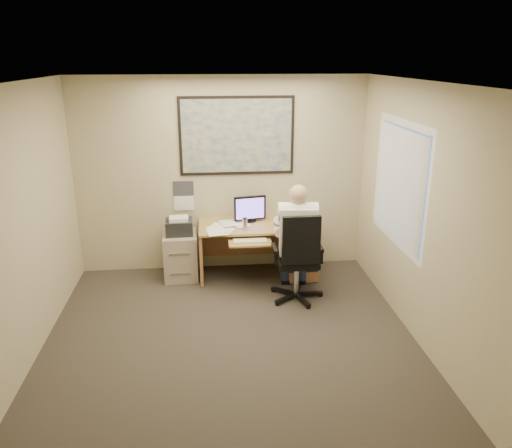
{
  "coord_description": "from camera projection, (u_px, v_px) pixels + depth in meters",
  "views": [
    {
      "loc": [
        -0.21,
        -4.51,
        2.93
      ],
      "look_at": [
        0.39,
        1.3,
        0.95
      ],
      "focal_mm": 35.0,
      "sensor_mm": 36.0,
      "label": 1
    }
  ],
  "objects": [
    {
      "name": "room_shell",
      "position": [
        230.0,
        229.0,
        4.78
      ],
      "size": [
        4.0,
        4.5,
        2.7
      ],
      "color": "#322C26",
      "rests_on": "ground"
    },
    {
      "name": "filing_cabinet",
      "position": [
        181.0,
        251.0,
        6.86
      ],
      "size": [
        0.47,
        0.56,
        0.88
      ],
      "rotation": [
        0.0,
        0.0,
        0.03
      ],
      "color": "#A29482",
      "rests_on": "ground"
    },
    {
      "name": "desk",
      "position": [
        282.0,
        244.0,
        6.94
      ],
      "size": [
        1.6,
        0.97,
        1.1
      ],
      "color": "#A78947",
      "rests_on": "ground"
    },
    {
      "name": "person",
      "position": [
        297.0,
        243.0,
        6.17
      ],
      "size": [
        0.69,
        0.93,
        1.47
      ],
      "primitive_type": null,
      "rotation": [
        0.0,
        0.0,
        -0.1
      ],
      "color": "white",
      "rests_on": "office_chair"
    },
    {
      "name": "wall_calendar",
      "position": [
        184.0,
        196.0,
        6.93
      ],
      "size": [
        0.28,
        0.01,
        0.42
      ],
      "primitive_type": "cube",
      "color": "white",
      "rests_on": "room_shell"
    },
    {
      "name": "world_map",
      "position": [
        237.0,
        136.0,
        6.73
      ],
      "size": [
        1.56,
        0.03,
        1.06
      ],
      "primitive_type": "cube",
      "color": "#1E4C93",
      "rests_on": "room_shell"
    },
    {
      "name": "office_chair",
      "position": [
        297.0,
        275.0,
        6.21
      ],
      "size": [
        0.7,
        0.7,
        1.17
      ],
      "rotation": [
        0.0,
        0.0,
        -0.0
      ],
      "color": "black",
      "rests_on": "ground"
    },
    {
      "name": "window_blinds",
      "position": [
        399.0,
        184.0,
        5.66
      ],
      "size": [
        0.06,
        1.4,
        1.3
      ],
      "primitive_type": null,
      "color": "beige",
      "rests_on": "room_shell"
    }
  ]
}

